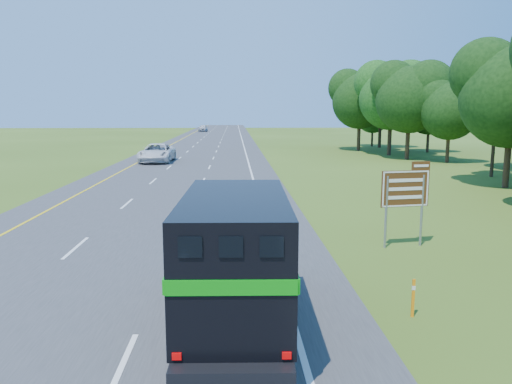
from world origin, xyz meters
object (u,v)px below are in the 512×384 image
horse_truck (236,255)px  far_car (203,128)px  white_suv (157,153)px  exit_sign (406,192)px

horse_truck → far_car: size_ratio=1.45×
white_suv → exit_sign: 35.18m
far_car → exit_sign: size_ratio=1.55×
far_car → exit_sign: bearing=-79.0°
horse_truck → exit_sign: 9.31m
horse_truck → exit_sign: size_ratio=2.26×
exit_sign → horse_truck: bearing=-142.5°
white_suv → exit_sign: (14.12, -32.20, 1.14)m
far_car → exit_sign: (14.22, -108.55, 1.20)m
horse_truck → far_car: horse_truck is taller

